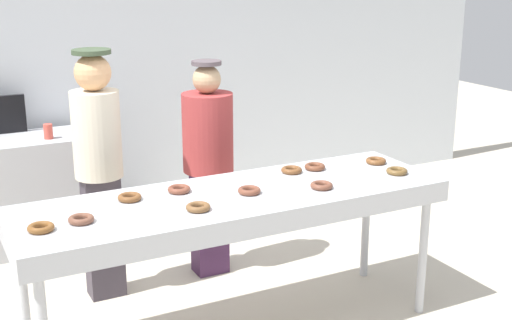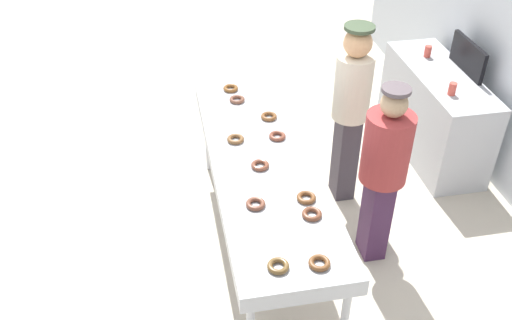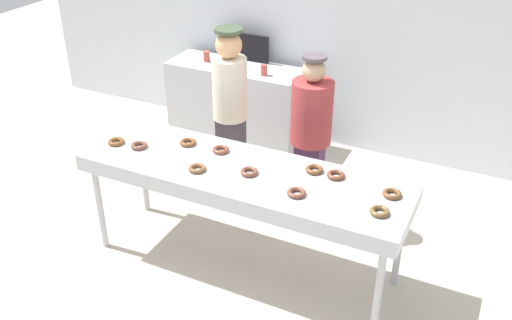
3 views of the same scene
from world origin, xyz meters
The scene contains 19 objects.
ground_plane centered at (0.00, 0.00, 0.00)m, with size 16.00×16.00×0.00m, color beige.
fryer_conveyor centered at (0.00, 0.00, 0.86)m, with size 2.62×0.79×0.93m.
chocolate_donut_0 centered at (0.08, -0.04, 0.95)m, with size 0.14×0.14×0.04m, color brown.
chocolate_donut_1 centered at (-0.28, 0.17, 0.95)m, with size 0.14×0.14×0.04m, color brown.
chocolate_donut_2 centered at (0.69, 0.20, 0.95)m, with size 0.14×0.14×0.04m, color brown.
chocolate_donut_3 centered at (0.51, -0.15, 0.95)m, with size 0.14×0.14×0.04m, color brown.
chocolate_donut_4 centered at (-0.59, 0.17, 0.95)m, with size 0.14×0.14×0.04m, color brown.
chocolate_donut_5 centered at (0.51, 0.21, 0.95)m, with size 0.14×0.14×0.04m, color brown.
chocolate_donut_6 centered at (1.13, 0.13, 0.95)m, with size 0.14×0.14×0.04m, color brown.
chocolate_donut_7 centered at (-0.92, -0.06, 0.95)m, with size 0.14×0.14×0.04m, color brown.
chocolate_donut_8 centered at (-0.30, -0.17, 0.95)m, with size 0.14×0.14×0.04m, color brown.
chocolate_donut_9 centered at (-1.14, -0.08, 0.95)m, with size 0.14×0.14×0.04m, color brown.
chocolate_donut_10 centered at (1.11, -0.12, 0.95)m, with size 0.14×0.14×0.04m, color brown.
worker_baker centered at (-0.58, 0.89, 0.97)m, with size 0.32×0.32×1.72m.
worker_assistant centered at (0.22, 0.90, 0.91)m, with size 0.37×0.37×1.59m.
prep_counter centered at (-1.12, 2.02, 0.46)m, with size 1.56×0.56×0.91m, color #B7BABF.
paper_cup_0 centered at (-0.71, 1.91, 0.97)m, with size 0.07×0.07×0.12m, color #CC4C3F.
paper_cup_1 centered at (-1.49, 2.02, 0.97)m, with size 0.07×0.07×0.12m, color #CC4C3F.
menu_display centered at (-1.12, 2.25, 1.07)m, with size 0.60×0.04×0.31m, color black.
Camera 2 is at (3.45, -0.70, 3.52)m, focal length 39.88 mm.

